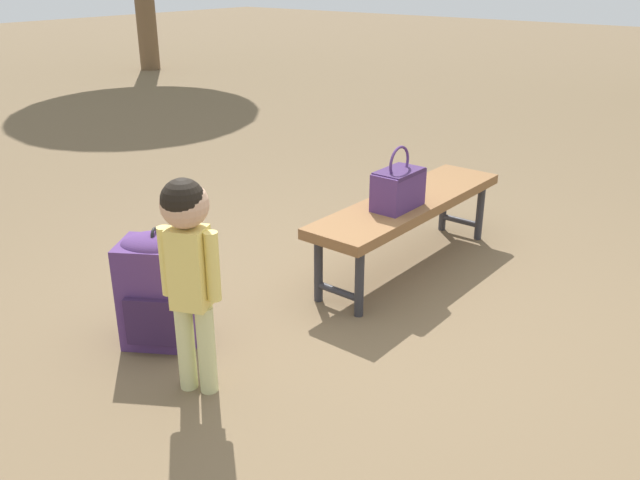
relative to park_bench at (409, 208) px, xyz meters
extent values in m
plane|color=brown|center=(0.86, 0.12, -0.39)|extent=(40.00, 40.00, 0.00)
cube|color=brown|center=(0.00, 0.00, 0.03)|extent=(1.61, 0.42, 0.06)
cylinder|color=#2D2D33|center=(0.70, 0.13, -0.20)|extent=(0.05, 0.05, 0.39)
cylinder|color=#2D2D33|center=(0.70, -0.15, -0.20)|extent=(0.05, 0.05, 0.39)
cylinder|color=#2D2D33|center=(-0.70, 0.15, -0.20)|extent=(0.05, 0.05, 0.39)
cylinder|color=#2D2D33|center=(-0.70, -0.13, -0.20)|extent=(0.05, 0.05, 0.39)
cylinder|color=#2D2D33|center=(0.70, -0.01, -0.29)|extent=(0.04, 0.28, 0.04)
cylinder|color=#2D2D33|center=(-0.70, 0.01, -0.29)|extent=(0.04, 0.28, 0.04)
cube|color=#4C2D66|center=(0.18, 0.03, 0.17)|extent=(0.32, 0.18, 0.22)
cube|color=#39224C|center=(0.18, 0.03, 0.27)|extent=(0.29, 0.19, 0.02)
torus|color=#4C2D66|center=(0.18, 0.03, 0.33)|extent=(0.20, 0.02, 0.20)
cylinder|color=#CCCC8C|center=(1.71, -0.09, -0.18)|extent=(0.08, 0.08, 0.42)
cylinder|color=#CCCC8C|center=(1.67, 0.00, -0.18)|extent=(0.08, 0.08, 0.42)
ellipsoid|color=white|center=(1.69, -0.10, -0.37)|extent=(0.10, 0.08, 0.04)
ellipsoid|color=white|center=(1.65, -0.01, -0.37)|extent=(0.10, 0.08, 0.04)
cube|color=#E5CC66|center=(1.69, -0.04, 0.20)|extent=(0.18, 0.19, 0.36)
cylinder|color=#E5CC66|center=(1.73, -0.14, 0.22)|extent=(0.06, 0.06, 0.30)
cylinder|color=#E5CC66|center=(1.65, 0.05, 0.22)|extent=(0.06, 0.06, 0.30)
sphere|color=tan|center=(1.69, -0.04, 0.48)|extent=(0.20, 0.20, 0.20)
sphere|color=black|center=(1.70, -0.04, 0.50)|extent=(0.18, 0.18, 0.18)
cube|color=#4C2D66|center=(1.51, -0.49, -0.13)|extent=(0.42, 0.45, 0.53)
ellipsoid|color=#4C2D66|center=(1.51, -0.49, 0.13)|extent=(0.40, 0.43, 0.12)
cube|color=#311D42|center=(1.64, -0.41, -0.21)|extent=(0.16, 0.23, 0.24)
cube|color=#311D42|center=(1.35, -0.50, -0.13)|extent=(0.05, 0.06, 0.45)
cube|color=#311D42|center=(1.43, -0.64, -0.13)|extent=(0.05, 0.06, 0.45)
torus|color=black|center=(1.51, -0.49, 0.17)|extent=(0.08, 0.06, 0.09)
camera|label=1|loc=(3.33, 1.93, 1.37)|focal=37.43mm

